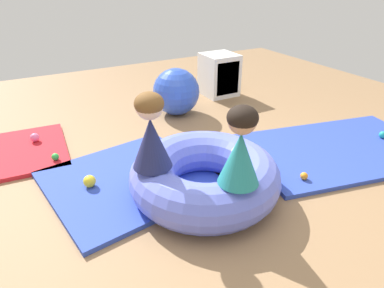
{
  "coord_description": "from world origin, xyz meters",
  "views": [
    {
      "loc": [
        -1.06,
        -2.0,
        1.59
      ],
      "look_at": [
        0.08,
        0.07,
        0.36
      ],
      "focal_mm": 31.86,
      "sensor_mm": 36.0,
      "label": 1
    }
  ],
  "objects_px": {
    "child_in_teal": "(240,147)",
    "play_ball_yellow": "(90,181)",
    "child_in_navy": "(151,132)",
    "play_ball_red": "(146,163)",
    "play_ball_orange": "(304,176)",
    "storage_cube": "(220,75)",
    "exercise_ball_large": "(176,92)",
    "play_ball_teal": "(383,135)",
    "play_ball_green": "(55,157)",
    "inflatable_cushion": "(205,176)",
    "play_ball_pink": "(35,138)"
  },
  "relations": [
    {
      "from": "child_in_teal",
      "to": "play_ball_yellow",
      "type": "relative_size",
      "value": 5.35
    },
    {
      "from": "child_in_teal",
      "to": "play_ball_yellow",
      "type": "height_order",
      "value": "child_in_teal"
    },
    {
      "from": "child_in_navy",
      "to": "play_ball_red",
      "type": "height_order",
      "value": "child_in_navy"
    },
    {
      "from": "play_ball_orange",
      "to": "storage_cube",
      "type": "xyz_separation_m",
      "value": [
        0.6,
        2.2,
        0.21
      ]
    },
    {
      "from": "play_ball_red",
      "to": "storage_cube",
      "type": "bearing_deg",
      "value": 40.29
    },
    {
      "from": "play_ball_yellow",
      "to": "exercise_ball_large",
      "type": "bearing_deg",
      "value": 40.15
    },
    {
      "from": "play_ball_orange",
      "to": "play_ball_teal",
      "type": "bearing_deg",
      "value": 7.95
    },
    {
      "from": "play_ball_green",
      "to": "play_ball_red",
      "type": "height_order",
      "value": "play_ball_red"
    },
    {
      "from": "storage_cube",
      "to": "inflatable_cushion",
      "type": "bearing_deg",
      "value": -125.75
    },
    {
      "from": "inflatable_cushion",
      "to": "play_ball_teal",
      "type": "xyz_separation_m",
      "value": [
        2.07,
        -0.08,
        -0.1
      ]
    },
    {
      "from": "exercise_ball_large",
      "to": "play_ball_teal",
      "type": "bearing_deg",
      "value": -48.23
    },
    {
      "from": "child_in_navy",
      "to": "storage_cube",
      "type": "height_order",
      "value": "child_in_navy"
    },
    {
      "from": "child_in_teal",
      "to": "play_ball_teal",
      "type": "relative_size",
      "value": 7.51
    },
    {
      "from": "play_ball_green",
      "to": "play_ball_red",
      "type": "relative_size",
      "value": 0.69
    },
    {
      "from": "play_ball_orange",
      "to": "play_ball_yellow",
      "type": "bearing_deg",
      "value": 154.61
    },
    {
      "from": "exercise_ball_large",
      "to": "storage_cube",
      "type": "relative_size",
      "value": 0.99
    },
    {
      "from": "play_ball_teal",
      "to": "storage_cube",
      "type": "relative_size",
      "value": 0.13
    },
    {
      "from": "play_ball_green",
      "to": "play_ball_teal",
      "type": "height_order",
      "value": "play_ball_teal"
    },
    {
      "from": "child_in_teal",
      "to": "storage_cube",
      "type": "distance_m",
      "value": 2.74
    },
    {
      "from": "play_ball_teal",
      "to": "play_ball_pink",
      "type": "distance_m",
      "value": 3.52
    },
    {
      "from": "child_in_navy",
      "to": "storage_cube",
      "type": "distance_m",
      "value": 2.62
    },
    {
      "from": "play_ball_orange",
      "to": "play_ball_pink",
      "type": "bearing_deg",
      "value": 135.83
    },
    {
      "from": "child_in_navy",
      "to": "storage_cube",
      "type": "bearing_deg",
      "value": -135.88
    },
    {
      "from": "inflatable_cushion",
      "to": "play_ball_red",
      "type": "height_order",
      "value": "inflatable_cushion"
    },
    {
      "from": "play_ball_orange",
      "to": "exercise_ball_large",
      "type": "xyz_separation_m",
      "value": [
        -0.24,
        1.86,
        0.21
      ]
    },
    {
      "from": "play_ball_yellow",
      "to": "play_ball_orange",
      "type": "height_order",
      "value": "play_ball_yellow"
    },
    {
      "from": "child_in_teal",
      "to": "play_ball_red",
      "type": "relative_size",
      "value": 5.49
    },
    {
      "from": "play_ball_teal",
      "to": "storage_cube",
      "type": "distance_m",
      "value": 2.14
    },
    {
      "from": "play_ball_green",
      "to": "child_in_teal",
      "type": "bearing_deg",
      "value": -56.82
    },
    {
      "from": "play_ball_red",
      "to": "play_ball_yellow",
      "type": "bearing_deg",
      "value": -175.39
    },
    {
      "from": "child_in_teal",
      "to": "play_ball_green",
      "type": "relative_size",
      "value": 7.96
    },
    {
      "from": "play_ball_green",
      "to": "exercise_ball_large",
      "type": "distance_m",
      "value": 1.61
    },
    {
      "from": "inflatable_cushion",
      "to": "storage_cube",
      "type": "distance_m",
      "value": 2.39
    },
    {
      "from": "inflatable_cushion",
      "to": "play_ball_pink",
      "type": "relative_size",
      "value": 13.13
    },
    {
      "from": "inflatable_cushion",
      "to": "exercise_ball_large",
      "type": "distance_m",
      "value": 1.71
    },
    {
      "from": "child_in_navy",
      "to": "play_ball_green",
      "type": "height_order",
      "value": "child_in_navy"
    },
    {
      "from": "storage_cube",
      "to": "child_in_navy",
      "type": "bearing_deg",
      "value": -133.57
    },
    {
      "from": "child_in_teal",
      "to": "exercise_ball_large",
      "type": "distance_m",
      "value": 2.1
    },
    {
      "from": "inflatable_cushion",
      "to": "child_in_navy",
      "type": "distance_m",
      "value": 0.59
    },
    {
      "from": "child_in_teal",
      "to": "child_in_navy",
      "type": "bearing_deg",
      "value": -119.36
    },
    {
      "from": "play_ball_yellow",
      "to": "play_ball_teal",
      "type": "distance_m",
      "value": 2.89
    },
    {
      "from": "play_ball_yellow",
      "to": "inflatable_cushion",
      "type": "bearing_deg",
      "value": -32.44
    },
    {
      "from": "play_ball_pink",
      "to": "play_ball_red",
      "type": "height_order",
      "value": "play_ball_red"
    },
    {
      "from": "child_in_teal",
      "to": "play_ball_red",
      "type": "distance_m",
      "value": 1.1
    },
    {
      "from": "play_ball_green",
      "to": "play_ball_orange",
      "type": "xyz_separation_m",
      "value": [
        1.74,
        -1.31,
        -0.0
      ]
    },
    {
      "from": "child_in_teal",
      "to": "exercise_ball_large",
      "type": "height_order",
      "value": "child_in_teal"
    },
    {
      "from": "play_ball_pink",
      "to": "play_ball_red",
      "type": "relative_size",
      "value": 0.91
    },
    {
      "from": "child_in_teal",
      "to": "play_ball_teal",
      "type": "xyz_separation_m",
      "value": [
        2.05,
        0.32,
        -0.53
      ]
    },
    {
      "from": "child_in_teal",
      "to": "storage_cube",
      "type": "height_order",
      "value": "child_in_teal"
    },
    {
      "from": "play_ball_red",
      "to": "storage_cube",
      "type": "distance_m",
      "value": 2.19
    }
  ]
}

